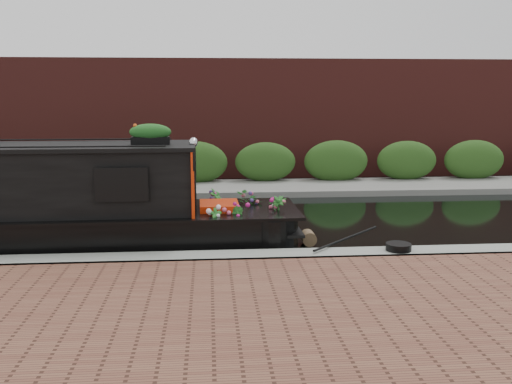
{
  "coord_description": "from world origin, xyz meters",
  "views": [
    {
      "loc": [
        0.26,
        -12.44,
        2.93
      ],
      "look_at": [
        1.24,
        -0.6,
        0.82
      ],
      "focal_mm": 40.0,
      "sensor_mm": 36.0,
      "label": 1
    }
  ],
  "objects": [
    {
      "name": "far_hedge",
      "position": [
        0.0,
        5.1,
        0.0
      ],
      "size": [
        40.0,
        1.1,
        2.8
      ],
      "primitive_type": "cube",
      "color": "#274C19",
      "rests_on": "ground"
    },
    {
      "name": "near_bank_coping",
      "position": [
        0.0,
        -3.3,
        0.0
      ],
      "size": [
        40.0,
        0.6,
        0.5
      ],
      "primitive_type": "cube",
      "color": "gray",
      "rests_on": "ground"
    },
    {
      "name": "far_bank_path",
      "position": [
        0.0,
        4.2,
        0.0
      ],
      "size": [
        40.0,
        2.4,
        0.34
      ],
      "primitive_type": "cube",
      "color": "slate",
      "rests_on": "ground"
    },
    {
      "name": "near_bank_pavers",
      "position": [
        0.0,
        -7.0,
        0.0
      ],
      "size": [
        40.0,
        7.0,
        0.5
      ],
      "primitive_type": "cube",
      "color": "brown",
      "rests_on": "ground"
    },
    {
      "name": "rope_fender",
      "position": [
        2.15,
        -1.89,
        0.14
      ],
      "size": [
        0.27,
        0.35,
        0.27
      ],
      "primitive_type": "cylinder",
      "rotation": [
        1.57,
        0.0,
        0.0
      ],
      "color": "brown",
      "rests_on": "ground"
    },
    {
      "name": "far_brick_wall",
      "position": [
        0.0,
        7.2,
        0.0
      ],
      "size": [
        40.0,
        1.0,
        8.0
      ],
      "primitive_type": "cube",
      "color": "#58211D",
      "rests_on": "ground"
    },
    {
      "name": "coiled_mooring_rope",
      "position": [
        3.46,
        -3.27,
        0.31
      ],
      "size": [
        0.43,
        0.43,
        0.12
      ],
      "primitive_type": "cylinder",
      "color": "black",
      "rests_on": "near_bank_coping"
    },
    {
      "name": "ground",
      "position": [
        0.0,
        0.0,
        0.0
      ],
      "size": [
        80.0,
        80.0,
        0.0
      ],
      "primitive_type": "plane",
      "color": "black",
      "rests_on": "ground"
    }
  ]
}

